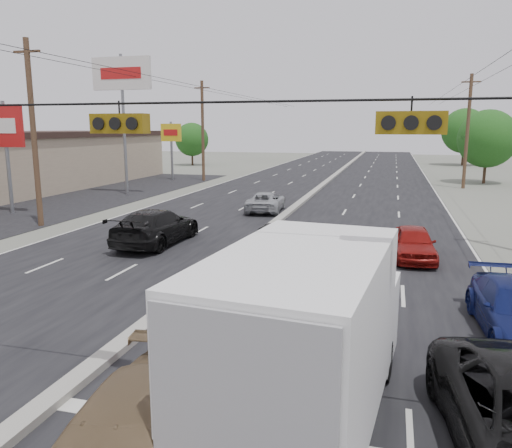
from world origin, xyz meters
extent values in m
plane|color=#606356|center=(0.00, 0.00, 0.00)|extent=(200.00, 200.00, 0.00)
cube|color=black|center=(0.00, 30.00, 0.00)|extent=(20.00, 160.00, 0.02)
cube|color=gray|center=(0.00, 30.00, 0.10)|extent=(0.50, 160.00, 0.20)
cube|color=black|center=(-17.00, 25.00, 0.00)|extent=(10.00, 42.00, 0.02)
cylinder|color=#422D1E|center=(-12.50, 15.00, 5.00)|extent=(0.30, 0.30, 10.00)
cube|color=#422D1E|center=(-12.50, 15.00, 9.30)|extent=(1.60, 0.12, 0.12)
cylinder|color=#422D1E|center=(-12.50, 40.00, 5.00)|extent=(0.30, 0.30, 10.00)
cube|color=#422D1E|center=(-12.50, 40.00, 9.30)|extent=(1.60, 0.12, 0.12)
cylinder|color=#422D1E|center=(12.50, 40.00, 5.00)|extent=(0.30, 0.30, 10.00)
cube|color=#422D1E|center=(12.50, 40.00, 9.30)|extent=(1.60, 0.12, 0.12)
cylinder|color=black|center=(0.00, 0.00, 5.80)|extent=(25.00, 0.04, 0.04)
cube|color=#72590C|center=(1.50, 0.00, 5.45)|extent=(1.05, 0.30, 0.35)
cube|color=#72590C|center=(6.50, 0.00, 5.45)|extent=(1.05, 0.30, 0.35)
cylinder|color=slate|center=(-17.00, 18.00, 3.50)|extent=(0.24, 0.24, 7.00)
cube|color=#B21414|center=(-17.00, 18.00, 5.50)|extent=(2.60, 0.25, 2.60)
cylinder|color=slate|center=(-14.50, 28.00, 5.50)|extent=(0.24, 0.24, 11.00)
cube|color=silver|center=(-14.50, 28.00, 9.55)|extent=(5.00, 0.25, 2.50)
cylinder|color=slate|center=(-16.00, 40.00, 3.00)|extent=(0.24, 0.24, 6.00)
cube|color=gold|center=(-16.00, 40.00, 4.90)|extent=(2.20, 0.25, 1.80)
cylinder|color=#382619|center=(-22.00, 60.00, 1.08)|extent=(0.28, 0.28, 2.16)
sphere|color=#1A4913|center=(-22.00, 60.00, 3.72)|extent=(4.80, 4.80, 4.80)
cylinder|color=#382619|center=(15.00, 45.00, 1.26)|extent=(0.28, 0.28, 2.52)
sphere|color=#1A4913|center=(15.00, 45.00, 4.34)|extent=(5.60, 5.60, 5.60)
cylinder|color=#382619|center=(16.00, 70.00, 1.44)|extent=(0.28, 0.28, 2.88)
sphere|color=#1A4913|center=(16.00, 70.00, 4.96)|extent=(6.40, 6.40, 6.40)
cube|color=black|center=(5.04, 0.08, 0.44)|extent=(2.93, 7.05, 0.24)
cube|color=white|center=(4.97, -0.70, 2.11)|extent=(2.93, 5.12, 2.74)
cube|color=white|center=(5.30, 2.56, 1.22)|extent=(2.53, 2.09, 1.76)
cylinder|color=black|center=(4.25, 2.42, 0.44)|extent=(0.38, 0.91, 0.88)
cylinder|color=black|center=(6.29, 2.21, 0.44)|extent=(0.38, 0.91, 0.88)
imported|color=red|center=(3.00, 5.38, 0.67)|extent=(1.47, 4.09, 1.34)
imported|color=black|center=(1.40, 12.10, 0.66)|extent=(1.82, 3.99, 1.33)
imported|color=silver|center=(4.26, 8.52, 0.63)|extent=(1.60, 3.91, 1.26)
imported|color=maroon|center=(7.26, 12.92, 0.68)|extent=(1.91, 4.12, 1.37)
imported|color=black|center=(-4.26, 12.64, 0.83)|extent=(2.46, 5.75, 1.65)
imported|color=#9A9DA1|center=(-1.57, 22.96, 0.64)|extent=(2.49, 4.77, 1.28)
camera|label=1|loc=(6.26, -8.16, 5.38)|focal=35.00mm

